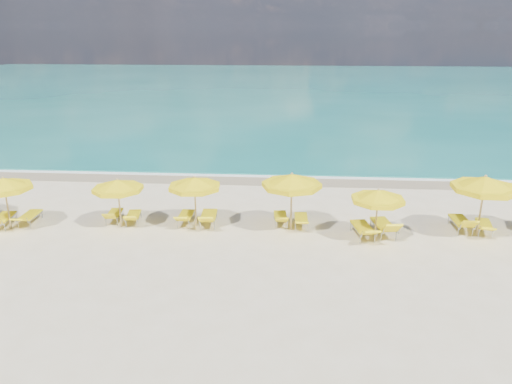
{
  "coord_description": "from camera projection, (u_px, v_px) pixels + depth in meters",
  "views": [
    {
      "loc": [
        1.46,
        -18.64,
        7.94
      ],
      "look_at": [
        0.0,
        1.5,
        1.2
      ],
      "focal_mm": 35.0,
      "sensor_mm": 36.0,
      "label": 1
    }
  ],
  "objects": [
    {
      "name": "lounger_4_left",
      "position": [
        280.0,
        220.0,
        20.96
      ],
      "size": [
        0.67,
        1.68,
        0.69
      ],
      "rotation": [
        0.0,
        0.0,
        0.08
      ],
      "color": "#A5A8AD",
      "rests_on": "ground"
    },
    {
      "name": "umbrella_1",
      "position": [
        4.0,
        184.0,
        19.99
      ],
      "size": [
        2.66,
        2.66,
        2.23
      ],
      "rotation": [
        0.0,
        0.0,
        0.24
      ],
      "color": "tan",
      "rests_on": "ground"
    },
    {
      "name": "whitecap_near",
      "position": [
        190.0,
        139.0,
        36.75
      ],
      "size": [
        14.0,
        0.36,
        0.05
      ],
      "primitive_type": "cube",
      "color": "white",
      "rests_on": "ground"
    },
    {
      "name": "ground_plane",
      "position": [
        253.0,
        232.0,
        20.25
      ],
      "size": [
        120.0,
        120.0,
        0.0
      ],
      "primitive_type": "plane",
      "color": "beige"
    },
    {
      "name": "ocean",
      "position": [
        281.0,
        89.0,
        65.66
      ],
      "size": [
        120.0,
        80.0,
        0.3
      ],
      "primitive_type": "cube",
      "color": "#136C64",
      "rests_on": "ground"
    },
    {
      "name": "umbrella_5",
      "position": [
        378.0,
        196.0,
        18.94
      ],
      "size": [
        2.72,
        2.72,
        2.1
      ],
      "rotation": [
        0.0,
        0.0,
        0.4
      ],
      "color": "tan",
      "rests_on": "ground"
    },
    {
      "name": "lounger_6_left",
      "position": [
        461.0,
        225.0,
        20.32
      ],
      "size": [
        0.67,
        1.88,
        0.86
      ],
      "rotation": [
        0.0,
        0.0,
        0.01
      ],
      "color": "#A5A8AD",
      "rests_on": "ground"
    },
    {
      "name": "lounger_2_left",
      "position": [
        114.0,
        217.0,
        21.29
      ],
      "size": [
        0.69,
        1.65,
        0.7
      ],
      "rotation": [
        0.0,
        0.0,
        0.1
      ],
      "color": "#A5A8AD",
      "rests_on": "ground"
    },
    {
      "name": "umbrella_2",
      "position": [
        118.0,
        186.0,
        20.18
      ],
      "size": [
        2.66,
        2.66,
        2.1
      ],
      "rotation": [
        0.0,
        0.0,
        -0.34
      ],
      "color": "tan",
      "rests_on": "ground"
    },
    {
      "name": "lounger_4_right",
      "position": [
        301.0,
        222.0,
        20.74
      ],
      "size": [
        0.58,
        1.7,
        0.62
      ],
      "rotation": [
        0.0,
        0.0,
        0.02
      ],
      "color": "#A5A8AD",
      "rests_on": "ground"
    },
    {
      "name": "lounger_2_right",
      "position": [
        133.0,
        218.0,
        21.11
      ],
      "size": [
        0.78,
        1.68,
        0.68
      ],
      "rotation": [
        0.0,
        0.0,
        0.16
      ],
      "color": "#A5A8AD",
      "rests_on": "ground"
    },
    {
      "name": "lounger_1_left",
      "position": [
        3.0,
        221.0,
        20.73
      ],
      "size": [
        0.84,
        1.86,
        0.79
      ],
      "rotation": [
        0.0,
        0.0,
        0.14
      ],
      "color": "#A5A8AD",
      "rests_on": "ground"
    },
    {
      "name": "lounger_3_right",
      "position": [
        209.0,
        220.0,
        20.87
      ],
      "size": [
        0.75,
        1.96,
        0.81
      ],
      "rotation": [
        0.0,
        0.0,
        0.06
      ],
      "color": "#A5A8AD",
      "rests_on": "ground"
    },
    {
      "name": "umbrella_6",
      "position": [
        485.0,
        184.0,
        19.16
      ],
      "size": [
        3.33,
        3.33,
        2.54
      ],
      "rotation": [
        0.0,
        0.0,
        -0.43
      ],
      "color": "tan",
      "rests_on": "ground"
    },
    {
      "name": "lounger_6_right",
      "position": [
        484.0,
        228.0,
        20.09
      ],
      "size": [
        0.88,
        1.8,
        0.64
      ],
      "rotation": [
        0.0,
        0.0,
        -0.2
      ],
      "color": "#A5A8AD",
      "rests_on": "ground"
    },
    {
      "name": "lounger_1_right",
      "position": [
        30.0,
        219.0,
        21.03
      ],
      "size": [
        0.63,
        1.79,
        0.64
      ],
      "rotation": [
        0.0,
        0.0,
        0.04
      ],
      "color": "#A5A8AD",
      "rests_on": "ground"
    },
    {
      "name": "lounger_5_left",
      "position": [
        363.0,
        232.0,
        19.65
      ],
      "size": [
        0.97,
        2.06,
        0.78
      ],
      "rotation": [
        0.0,
        0.0,
        0.17
      ],
      "color": "#A5A8AD",
      "rests_on": "ground"
    },
    {
      "name": "lounger_5_right",
      "position": [
        383.0,
        229.0,
        19.88
      ],
      "size": [
        0.97,
        2.06,
        0.93
      ],
      "rotation": [
        0.0,
        0.0,
        0.16
      ],
      "color": "#A5A8AD",
      "rests_on": "ground"
    },
    {
      "name": "umbrella_3",
      "position": [
        194.0,
        183.0,
        20.21
      ],
      "size": [
        2.72,
        2.72,
        2.19
      ],
      "rotation": [
        0.0,
        0.0,
        -0.31
      ],
      "color": "tan",
      "rests_on": "ground"
    },
    {
      "name": "whitecap_far",
      "position": [
        369.0,
        124.0,
        42.41
      ],
      "size": [
        18.0,
        0.3,
        0.05
      ],
      "primitive_type": "cube",
      "color": "white",
      "rests_on": "ground"
    },
    {
      "name": "foam_line",
      "position": [
        265.0,
        175.0,
        28.01
      ],
      "size": [
        120.0,
        1.2,
        0.03
      ],
      "primitive_type": "cube",
      "color": "white",
      "rests_on": "ground"
    },
    {
      "name": "lounger_3_left",
      "position": [
        186.0,
        219.0,
        21.02
      ],
      "size": [
        0.59,
        1.72,
        0.71
      ],
      "rotation": [
        0.0,
        0.0,
        0.0
      ],
      "color": "#A5A8AD",
      "rests_on": "ground"
    },
    {
      "name": "umbrella_4",
      "position": [
        292.0,
        181.0,
        19.78
      ],
      "size": [
        2.59,
        2.59,
        2.45
      ],
      "rotation": [
        0.0,
        0.0,
        -0.07
      ],
      "color": "tan",
      "rests_on": "ground"
    },
    {
      "name": "wet_sand_band",
      "position": [
        264.0,
        179.0,
        27.25
      ],
      "size": [
        120.0,
        2.6,
        0.01
      ],
      "primitive_type": "cube",
      "color": "tan",
      "rests_on": "ground"
    }
  ]
}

